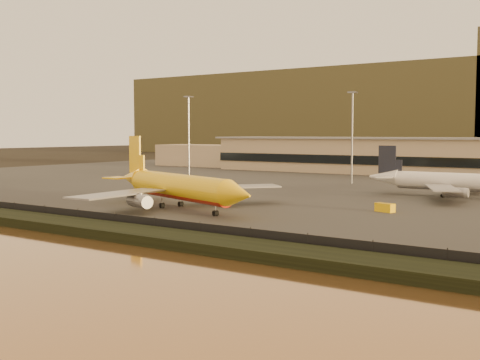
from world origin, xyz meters
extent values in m
plane|color=black|center=(0.00, 0.00, 0.00)|extent=(900.00, 900.00, 0.00)
cube|color=black|center=(0.00, -17.00, 0.70)|extent=(320.00, 7.00, 1.40)
cube|color=#2D2D2D|center=(0.00, 95.00, 0.10)|extent=(320.00, 220.00, 0.20)
cube|color=black|center=(0.00, -13.00, 1.30)|extent=(300.00, 0.05, 2.20)
cube|color=tan|center=(0.00, 125.00, 6.20)|extent=(160.00, 22.00, 12.00)
cube|color=black|center=(0.00, 113.80, 5.20)|extent=(160.00, 0.60, 3.00)
cube|color=gray|center=(0.00, 125.00, 12.50)|extent=(164.00, 24.00, 0.60)
cube|color=tan|center=(-95.00, 129.00, 4.70)|extent=(50.00, 18.00, 9.00)
cylinder|color=slate|center=(-60.00, 70.00, 12.70)|extent=(0.50, 0.50, 25.00)
cube|color=slate|center=(-60.00, 70.00, 25.40)|extent=(2.20, 2.20, 0.40)
cylinder|color=slate|center=(-10.00, 80.00, 12.70)|extent=(0.50, 0.50, 25.00)
cube|color=slate|center=(-10.00, 80.00, 25.40)|extent=(2.20, 2.20, 0.40)
cube|color=brown|center=(-140.00, 340.00, 27.50)|extent=(260.00, 160.00, 55.00)
cylinder|color=yellow|center=(-12.92, 10.03, 4.45)|extent=(30.71, 14.60, 4.48)
cylinder|color=#B51D0A|center=(-12.92, 10.03, 3.67)|extent=(29.56, 13.38, 3.49)
cone|color=yellow|center=(4.52, 3.83, 4.45)|extent=(7.18, 6.24, 4.48)
cone|color=yellow|center=(-31.17, 16.51, 4.79)|extent=(8.80, 6.81, 4.48)
cube|color=yellow|center=(-30.36, 16.23, 9.71)|extent=(4.58, 1.92, 7.83)
cube|color=yellow|center=(-28.05, 20.16, 5.12)|extent=(6.01, 6.00, 0.27)
cube|color=yellow|center=(-31.05, 11.72, 5.12)|extent=(4.42, 4.37, 0.27)
cube|color=gray|center=(-9.74, 21.55, 3.67)|extent=(17.36, 18.49, 0.27)
cylinder|color=gray|center=(-8.68, 18.09, 2.44)|extent=(5.69, 4.05, 2.46)
cube|color=gray|center=(-17.73, -0.92, 3.67)|extent=(6.84, 19.61, 0.27)
cylinder|color=gray|center=(-14.72, 1.10, 2.44)|extent=(5.69, 4.05, 2.46)
cylinder|color=black|center=(-1.77, 6.06, 0.69)|extent=(1.19, 1.07, 0.98)
cylinder|color=slate|center=(-1.77, 6.06, 1.21)|extent=(0.17, 0.17, 2.01)
cylinder|color=black|center=(-16.64, 9.21, 0.69)|extent=(1.19, 1.07, 0.98)
cylinder|color=slate|center=(-16.64, 9.21, 1.21)|extent=(0.17, 0.17, 2.01)
cylinder|color=black|center=(-15.29, 13.01, 0.69)|extent=(1.19, 1.07, 0.98)
cylinder|color=slate|center=(-15.29, 13.01, 1.21)|extent=(0.17, 0.17, 2.01)
cylinder|color=white|center=(24.10, 59.46, 3.73)|extent=(26.83, 4.37, 3.71)
cylinder|color=gray|center=(24.10, 59.46, 3.08)|extent=(26.07, 3.53, 2.90)
cone|color=white|center=(7.39, 59.05, 4.01)|extent=(6.78, 3.88, 3.71)
cube|color=black|center=(8.13, 59.07, 8.09)|extent=(4.09, 0.40, 6.50)
cube|color=white|center=(8.78, 62.80, 4.29)|extent=(4.57, 4.44, 0.22)
cube|color=white|center=(8.97, 55.37, 4.29)|extent=(4.68, 4.56, 0.22)
cube|color=gray|center=(23.11, 69.66, 3.08)|extent=(10.75, 17.48, 0.22)
cylinder|color=gray|center=(25.03, 67.20, 2.06)|extent=(4.51, 2.15, 2.04)
cube|color=gray|center=(23.61, 49.23, 3.08)|extent=(11.41, 17.41, 0.22)
cylinder|color=gray|center=(25.40, 51.78, 2.06)|extent=(4.51, 2.15, 2.04)
cylinder|color=black|center=(21.36, 57.72, 0.61)|extent=(0.83, 0.67, 0.82)
cylinder|color=slate|center=(21.36, 57.72, 1.04)|extent=(0.20, 0.20, 1.67)
cylinder|color=black|center=(21.28, 61.06, 0.61)|extent=(0.83, 0.67, 0.82)
cylinder|color=slate|center=(21.28, 61.06, 1.04)|extent=(0.20, 0.20, 1.67)
cube|color=yellow|center=(19.79, 27.63, 0.98)|extent=(3.75, 2.46, 1.55)
cube|color=white|center=(-27.10, 36.52, 1.17)|extent=(4.50, 2.41, 1.94)
camera|label=1|loc=(58.77, -74.59, 14.20)|focal=45.00mm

